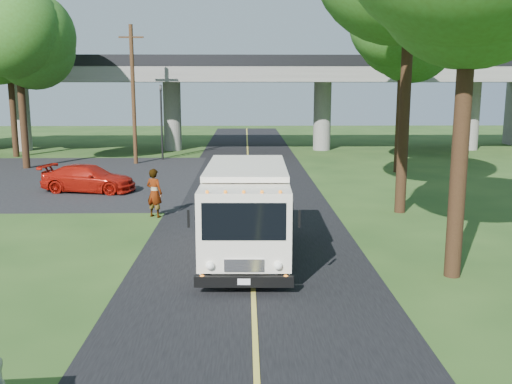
{
  "coord_description": "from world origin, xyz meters",
  "views": [
    {
      "loc": [
        -0.19,
        -13.91,
        5.19
      ],
      "look_at": [
        0.17,
        5.13,
        1.6
      ],
      "focal_mm": 40.0,
      "sensor_mm": 36.0,
      "label": 1
    }
  ],
  "objects_px": {
    "traffic_signal": "(161,114)",
    "tree_left_lot": "(20,39)",
    "utility_pole": "(133,94)",
    "pedestrian": "(154,193)",
    "red_sedan": "(89,178)",
    "tree_left_far": "(10,52)",
    "tree_right_far": "(408,30)",
    "step_van": "(246,209)"
  },
  "relations": [
    {
      "from": "red_sedan",
      "to": "step_van",
      "type": "bearing_deg",
      "value": -134.77
    },
    {
      "from": "traffic_signal",
      "to": "step_van",
      "type": "height_order",
      "value": "traffic_signal"
    },
    {
      "from": "tree_left_far",
      "to": "pedestrian",
      "type": "bearing_deg",
      "value": -56.33
    },
    {
      "from": "step_van",
      "to": "traffic_signal",
      "type": "bearing_deg",
      "value": 105.36
    },
    {
      "from": "traffic_signal",
      "to": "tree_left_far",
      "type": "xyz_separation_m",
      "value": [
        -10.79,
        1.84,
        4.25
      ]
    },
    {
      "from": "utility_pole",
      "to": "red_sedan",
      "type": "xyz_separation_m",
      "value": [
        -0.39,
        -10.15,
        -3.93
      ]
    },
    {
      "from": "utility_pole",
      "to": "pedestrian",
      "type": "distance_m",
      "value": 16.5
    },
    {
      "from": "tree_left_far",
      "to": "pedestrian",
      "type": "distance_m",
      "value": 24.32
    },
    {
      "from": "traffic_signal",
      "to": "utility_pole",
      "type": "distance_m",
      "value": 2.86
    },
    {
      "from": "tree_left_lot",
      "to": "pedestrian",
      "type": "bearing_deg",
      "value": -53.5
    },
    {
      "from": "traffic_signal",
      "to": "tree_left_lot",
      "type": "xyz_separation_m",
      "value": [
        -7.79,
        -4.16,
        4.7
      ]
    },
    {
      "from": "pedestrian",
      "to": "tree_right_far",
      "type": "bearing_deg",
      "value": -109.44
    },
    {
      "from": "utility_pole",
      "to": "red_sedan",
      "type": "distance_m",
      "value": 10.89
    },
    {
      "from": "traffic_signal",
      "to": "step_van",
      "type": "relative_size",
      "value": 0.78
    },
    {
      "from": "utility_pole",
      "to": "pedestrian",
      "type": "relative_size",
      "value": 4.62
    },
    {
      "from": "utility_pole",
      "to": "tree_right_far",
      "type": "xyz_separation_m",
      "value": [
        16.71,
        -4.16,
        3.71
      ]
    },
    {
      "from": "tree_left_lot",
      "to": "red_sedan",
      "type": "bearing_deg",
      "value": -53.52
    },
    {
      "from": "tree_right_far",
      "to": "tree_left_lot",
      "type": "distance_m",
      "value": 23.09
    },
    {
      "from": "red_sedan",
      "to": "pedestrian",
      "type": "xyz_separation_m",
      "value": [
        4.09,
        -5.52,
        0.31
      ]
    },
    {
      "from": "tree_left_far",
      "to": "step_van",
      "type": "relative_size",
      "value": 1.48
    },
    {
      "from": "tree_left_far",
      "to": "tree_right_far",
      "type": "bearing_deg",
      "value": -17.1
    },
    {
      "from": "tree_left_far",
      "to": "red_sedan",
      "type": "bearing_deg",
      "value": -57.52
    },
    {
      "from": "traffic_signal",
      "to": "red_sedan",
      "type": "xyz_separation_m",
      "value": [
        -1.89,
        -12.15,
        -2.53
      ]
    },
    {
      "from": "utility_pole",
      "to": "tree_left_far",
      "type": "height_order",
      "value": "tree_left_far"
    },
    {
      "from": "pedestrian",
      "to": "utility_pole",
      "type": "bearing_deg",
      "value": -47.65
    },
    {
      "from": "traffic_signal",
      "to": "pedestrian",
      "type": "relative_size",
      "value": 2.67
    },
    {
      "from": "utility_pole",
      "to": "step_van",
      "type": "distance_m",
      "value": 22.62
    },
    {
      "from": "traffic_signal",
      "to": "tree_left_lot",
      "type": "bearing_deg",
      "value": -151.89
    },
    {
      "from": "tree_left_far",
      "to": "utility_pole",
      "type": "bearing_deg",
      "value": -22.43
    },
    {
      "from": "traffic_signal",
      "to": "red_sedan",
      "type": "distance_m",
      "value": 12.56
    },
    {
      "from": "tree_left_far",
      "to": "red_sedan",
      "type": "height_order",
      "value": "tree_left_far"
    },
    {
      "from": "tree_left_lot",
      "to": "tree_right_far",
      "type": "bearing_deg",
      "value": -4.97
    },
    {
      "from": "tree_left_lot",
      "to": "utility_pole",
      "type": "bearing_deg",
      "value": 18.97
    },
    {
      "from": "step_van",
      "to": "red_sedan",
      "type": "distance_m",
      "value": 13.48
    },
    {
      "from": "tree_right_far",
      "to": "tree_left_far",
      "type": "height_order",
      "value": "tree_right_far"
    },
    {
      "from": "tree_left_lot",
      "to": "red_sedan",
      "type": "distance_m",
      "value": 12.29
    },
    {
      "from": "tree_left_lot",
      "to": "red_sedan",
      "type": "relative_size",
      "value": 2.28
    },
    {
      "from": "tree_right_far",
      "to": "tree_left_far",
      "type": "xyz_separation_m",
      "value": [
        -26.0,
        8.0,
        -0.85
      ]
    },
    {
      "from": "tree_right_far",
      "to": "pedestrian",
      "type": "relative_size",
      "value": 5.64
    },
    {
      "from": "tree_right_far",
      "to": "step_van",
      "type": "distance_m",
      "value": 20.57
    },
    {
      "from": "traffic_signal",
      "to": "utility_pole",
      "type": "xyz_separation_m",
      "value": [
        -1.5,
        -2.0,
        1.4
      ]
    },
    {
      "from": "traffic_signal",
      "to": "red_sedan",
      "type": "height_order",
      "value": "traffic_signal"
    }
  ]
}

